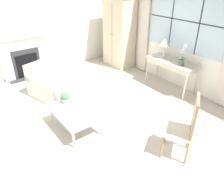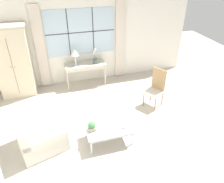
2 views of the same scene
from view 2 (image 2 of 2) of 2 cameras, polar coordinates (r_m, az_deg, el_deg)
ground_plane at (r=5.27m, az=-1.31°, el=-12.16°), size 14.00×14.00×0.00m
wall_back_windowed at (r=7.12m, az=-8.03°, el=13.10°), size 7.20×0.14×2.80m
armoire at (r=6.94m, az=-24.37°, el=7.03°), size 1.04×0.60×2.12m
console_table at (r=7.09m, az=-7.05°, el=6.60°), size 1.29×0.50×0.74m
table_lamp at (r=6.88m, az=-9.67°, el=9.82°), size 0.27×0.27×0.50m
potted_orchid at (r=6.98m, az=-4.52°, el=8.69°), size 0.17×0.14×0.50m
armchair_upholstered at (r=5.20m, az=-18.55°, el=-11.04°), size 1.20×1.23×0.79m
side_chair_wooden at (r=6.16m, az=11.52°, el=1.41°), size 0.61×0.61×1.09m
coffee_table at (r=4.99m, az=-0.86°, el=-9.65°), size 1.03×0.67×0.40m
potted_plant_small at (r=4.84m, az=-5.31°, el=-8.96°), size 0.17×0.17×0.23m
pillar_candle at (r=4.93m, az=3.47°, el=-8.94°), size 0.08×0.08×0.12m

